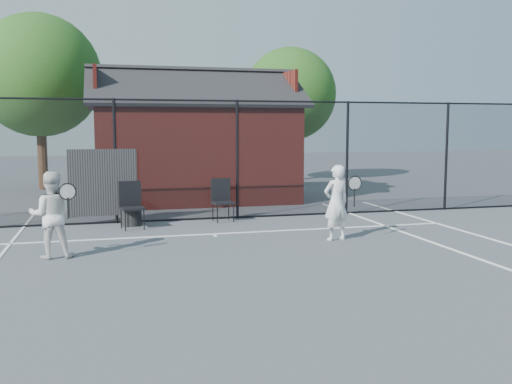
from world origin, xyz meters
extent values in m
plane|color=#4E5259|center=(0.00, 0.00, 0.00)|extent=(80.00, 80.00, 0.00)
cube|color=white|center=(0.00, 3.00, 0.01)|extent=(11.00, 0.06, 0.01)
cube|color=white|center=(0.00, 2.85, 0.01)|extent=(0.06, 0.30, 0.01)
cylinder|color=black|center=(-2.00, 5.00, 1.50)|extent=(0.07, 0.07, 3.00)
cylinder|color=black|center=(1.00, 5.00, 1.50)|extent=(0.07, 0.07, 3.00)
cylinder|color=black|center=(4.00, 5.00, 1.50)|extent=(0.07, 0.07, 3.00)
cylinder|color=black|center=(7.00, 5.00, 1.50)|extent=(0.07, 0.07, 3.00)
cylinder|color=black|center=(0.00, 5.00, 2.97)|extent=(22.00, 0.04, 0.04)
cylinder|color=black|center=(0.00, 5.00, 0.03)|extent=(22.00, 0.04, 0.04)
cube|color=black|center=(0.00, 5.00, 1.50)|extent=(22.00, 3.00, 0.01)
cube|color=black|center=(-2.30, 4.98, 1.00)|extent=(1.60, 0.04, 1.60)
cube|color=maroon|center=(0.50, 9.00, 1.50)|extent=(6.00, 4.00, 3.00)
cube|color=black|center=(0.50, 8.00, 3.53)|extent=(6.50, 2.36, 1.32)
cube|color=black|center=(0.50, 10.00, 3.53)|extent=(6.50, 2.36, 1.32)
cube|color=maroon|center=(-2.45, 9.00, 3.53)|extent=(0.10, 2.80, 1.06)
cube|color=maroon|center=(3.45, 9.00, 3.53)|extent=(0.10, 2.80, 1.06)
cylinder|color=#392516|center=(-4.50, 13.50, 1.26)|extent=(0.36, 0.36, 2.52)
sphere|color=#1D4C15|center=(-4.50, 13.50, 4.20)|extent=(4.48, 4.48, 4.48)
cylinder|color=#392516|center=(5.50, 14.50, 1.12)|extent=(0.36, 0.36, 2.23)
sphere|color=#1D4C15|center=(5.50, 14.50, 3.72)|extent=(3.97, 3.97, 3.97)
imported|color=white|center=(2.33, 1.73, 0.78)|extent=(0.63, 0.47, 1.56)
torus|color=black|center=(2.59, 1.42, 1.20)|extent=(0.30, 0.02, 0.30)
cylinder|color=black|center=(2.59, 1.42, 0.91)|extent=(0.03, 0.03, 0.37)
imported|color=silver|center=(-3.18, 1.51, 0.77)|extent=(0.75, 0.59, 1.54)
torus|color=black|center=(-2.87, 1.21, 1.22)|extent=(0.30, 0.02, 0.30)
cylinder|color=black|center=(-2.87, 1.21, 0.93)|extent=(0.03, 0.03, 0.37)
cube|color=black|center=(-1.67, 4.10, 0.53)|extent=(0.60, 0.61, 1.06)
cube|color=black|center=(0.55, 4.60, 0.52)|extent=(0.54, 0.56, 1.03)
cylinder|color=black|center=(-1.68, 4.60, 0.36)|extent=(0.54, 0.54, 0.72)
camera|label=1|loc=(-2.21, -9.05, 2.32)|focal=40.00mm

